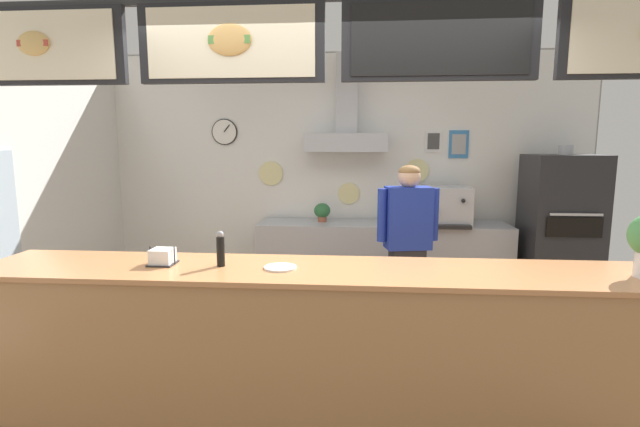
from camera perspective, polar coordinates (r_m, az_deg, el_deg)
name	(u,v)px	position (r m, az deg, el deg)	size (l,w,h in m)	color
ground_plane	(332,405)	(3.48, 1.50, -22.34)	(6.82, 6.82, 0.00)	brown
back_wall_assembly	(345,167)	(5.46, 3.02, 5.63)	(5.68, 2.82, 2.83)	gray
service_counter	(330,350)	(3.01, 1.26, -16.33)	(4.32, 0.66, 1.04)	#B77F4C
back_prep_counter	(382,262)	(5.41, 7.54, -5.90)	(2.79, 0.59, 0.90)	#A3A5AD
pizza_oven	(559,234)	(5.55, 27.15, -2.24)	(0.71, 0.67, 1.77)	#232326
shop_worker	(407,249)	(4.16, 10.58, -4.31)	(0.53, 0.29, 1.60)	#232328
espresso_machine	(442,206)	(5.33, 14.60, 0.93)	(0.59, 0.56, 0.42)	#B7BABF
potted_thyme	(394,213)	(5.27, 8.96, 0.05)	(0.18, 0.18, 0.22)	#9E563D
potted_sage	(322,211)	(5.34, 0.27, 0.27)	(0.19, 0.19, 0.21)	#9E563D
condiment_plate	(280,267)	(2.84, -4.86, -6.57)	(0.20, 0.20, 0.01)	white
napkin_holder	(163,257)	(3.08, -18.65, -5.08)	(0.16, 0.15, 0.11)	#262628
pepper_grinder	(221,249)	(2.93, -12.04, -4.24)	(0.05, 0.05, 0.22)	black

